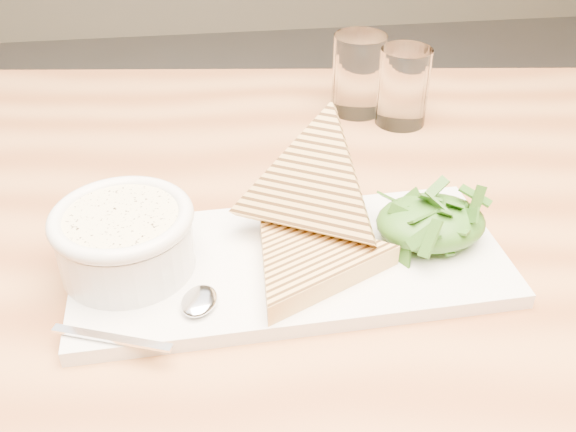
{
  "coord_description": "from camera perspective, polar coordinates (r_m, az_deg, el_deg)",
  "views": [
    {
      "loc": [
        -0.23,
        -0.48,
        1.18
      ],
      "look_at": [
        -0.16,
        0.02,
        0.83
      ],
      "focal_mm": 40.0,
      "sensor_mm": 36.0,
      "label": 1
    }
  ],
  "objects": [
    {
      "name": "glass_near",
      "position": [
        0.9,
        10.19,
        11.24
      ],
      "size": [
        0.07,
        0.07,
        0.11
      ],
      "primitive_type": "cylinder",
      "color": "white",
      "rests_on": "table_top"
    },
    {
      "name": "arugula_pile",
      "position": [
        0.65,
        12.63,
        -0.13
      ],
      "size": [
        0.11,
        0.1,
        0.05
      ],
      "primitive_type": null,
      "color": "#3E6D1D",
      "rests_on": "platter"
    },
    {
      "name": "table_leg_bl",
      "position": [
        1.31,
        -24.02,
        -7.49
      ],
      "size": [
        0.06,
        0.06,
        0.74
      ],
      "primitive_type": "cylinder",
      "color": "#B67743",
      "rests_on": "ground"
    },
    {
      "name": "table_top",
      "position": [
        0.72,
        10.14,
        -1.8
      ],
      "size": [
        1.41,
        1.04,
        0.04
      ],
      "primitive_type": "cube",
      "rotation": [
        0.0,
        0.0,
        -0.13
      ],
      "color": "#B67743",
      "rests_on": "ground"
    },
    {
      "name": "spoon_handle",
      "position": [
        0.56,
        -15.41,
        -10.41
      ],
      "size": [
        0.1,
        0.05,
        0.0
      ],
      "primitive_type": "cube",
      "rotation": [
        0.0,
        0.0,
        -0.36
      ],
      "color": "silver",
      "rests_on": "platter"
    },
    {
      "name": "sandwich_lean",
      "position": [
        0.63,
        2.2,
        2.59
      ],
      "size": [
        0.24,
        0.25,
        0.19
      ],
      "primitive_type": null,
      "rotation": [
        0.81,
        0.0,
        -0.51
      ],
      "color": "tan",
      "rests_on": "sandwich_flat"
    },
    {
      "name": "soup",
      "position": [
        0.6,
        -14.58,
        -0.28
      ],
      "size": [
        0.11,
        0.11,
        0.01
      ],
      "primitive_type": "cylinder",
      "color": "beige",
      "rests_on": "soup_bowl"
    },
    {
      "name": "salad_base",
      "position": [
        0.65,
        12.57,
        -0.55
      ],
      "size": [
        0.11,
        0.09,
        0.04
      ],
      "primitive_type": "ellipsoid",
      "color": "#1F4C18",
      "rests_on": "platter"
    },
    {
      "name": "sandwich_flat",
      "position": [
        0.61,
        1.88,
        -3.91
      ],
      "size": [
        0.23,
        0.23,
        0.02
      ],
      "primitive_type": null,
      "rotation": [
        0.0,
        0.0,
        0.47
      ],
      "color": "tan",
      "rests_on": "platter"
    },
    {
      "name": "bowl_rim",
      "position": [
        0.6,
        -14.61,
        -0.12
      ],
      "size": [
        0.13,
        0.13,
        0.01
      ],
      "primitive_type": "torus",
      "color": "white",
      "rests_on": "soup_bowl"
    },
    {
      "name": "glass_far",
      "position": [
        0.92,
        6.28,
        12.41
      ],
      "size": [
        0.07,
        0.07,
        0.11
      ],
      "primitive_type": "cylinder",
      "color": "white",
      "rests_on": "table_top"
    },
    {
      "name": "platter",
      "position": [
        0.63,
        0.25,
        -4.17
      ],
      "size": [
        0.42,
        0.2,
        0.02
      ],
      "primitive_type": "cube",
      "rotation": [
        0.0,
        0.0,
        0.03
      ],
      "color": "white",
      "rests_on": "table_top"
    },
    {
      "name": "spoon_bowl",
      "position": [
        0.57,
        -7.9,
        -7.48
      ],
      "size": [
        0.04,
        0.05,
        0.01
      ],
      "primitive_type": "ellipsoid",
      "rotation": [
        0.0,
        0.0,
        -0.36
      ],
      "color": "silver",
      "rests_on": "platter"
    },
    {
      "name": "soup_bowl",
      "position": [
        0.62,
        -14.19,
        -2.54
      ],
      "size": [
        0.13,
        0.13,
        0.05
      ],
      "primitive_type": "cylinder",
      "color": "white",
      "rests_on": "platter"
    }
  ]
}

